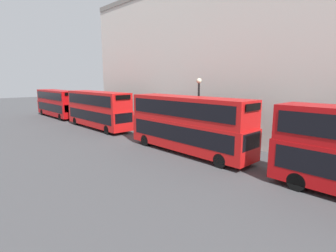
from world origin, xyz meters
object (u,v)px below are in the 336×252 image
(bus_second_in_queue, at_px, (188,122))
(bus_third_in_queue, at_px, (98,108))
(pedestrian, at_px, (126,123))
(bus_trailing, at_px, (57,102))

(bus_second_in_queue, distance_m, bus_third_in_queue, 14.79)
(bus_second_in_queue, distance_m, pedestrian, 12.51)
(bus_third_in_queue, distance_m, pedestrian, 3.84)
(bus_second_in_queue, xyz_separation_m, bus_third_in_queue, (-0.00, 14.79, -0.06))
(bus_third_in_queue, bearing_deg, pedestrian, -49.38)
(bus_trailing, relative_size, pedestrian, 6.94)
(bus_third_in_queue, relative_size, pedestrian, 7.06)
(bus_trailing, height_order, pedestrian, bus_trailing)
(pedestrian, bearing_deg, bus_third_in_queue, 130.62)
(pedestrian, bearing_deg, bus_trailing, 98.10)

